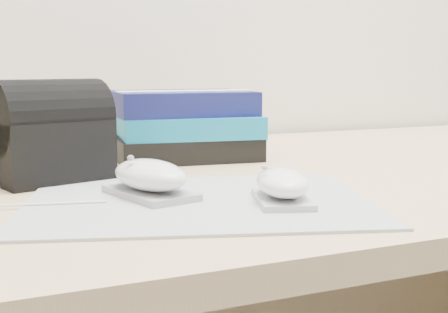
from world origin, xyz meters
name	(u,v)px	position (x,y,z in m)	size (l,w,h in m)	color
desk	(234,307)	(0.00, 1.64, 0.50)	(1.60, 0.80, 0.73)	tan
mousepad	(198,201)	(-0.16, 1.40, 0.73)	(0.37, 0.29, 0.00)	gray
mouse_rear	(150,178)	(-0.20, 1.44, 0.75)	(0.09, 0.13, 0.05)	#9A9A9C
mouse_front	(282,185)	(-0.08, 1.35, 0.75)	(0.09, 0.11, 0.04)	#AEAFB1
usb_cable	(4,205)	(-0.36, 1.45, 0.73)	(0.00, 0.00, 0.21)	white
book_stack	(184,125)	(-0.05, 1.73, 0.78)	(0.25, 0.21, 0.11)	black
pouch	(50,132)	(-0.28, 1.60, 0.79)	(0.16, 0.13, 0.13)	black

